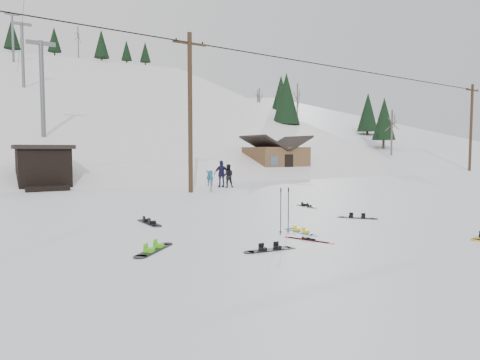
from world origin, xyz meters
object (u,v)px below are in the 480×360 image
hero_skis (308,240)px  cabin (276,160)px  hero_snowboard (301,231)px  utility_pole (190,110)px

hero_skis → cabin: bearing=34.4°
hero_snowboard → hero_skis: (-0.55, -1.00, -0.00)m
cabin → hero_skis: (-15.60, -23.65, -1.46)m
hero_skis → hero_snowboard: bearing=38.9°
utility_pole → hero_skis: utility_pole is taller
utility_pole → cabin: (13.00, 10.00, -3.20)m
utility_pole → hero_skis: 14.66m
utility_pole → hero_skis: size_ratio=6.34×
cabin → hero_skis: cabin is taller
cabin → hero_skis: size_ratio=3.79×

